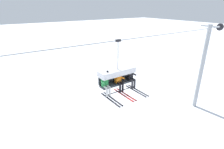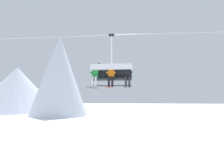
# 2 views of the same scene
# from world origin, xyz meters

# --- Properties ---
(lift_tower_far) EXTENTS (0.36, 1.88, 8.10)m
(lift_tower_far) POSITION_xyz_m (10.99, -0.02, 4.22)
(lift_tower_far) COLOR #9EA3A8
(lift_tower_far) RESTS_ON ground_plane
(lift_cable) EXTENTS (20.73, 0.05, 0.05)m
(lift_cable) POSITION_xyz_m (1.63, -0.80, 7.82)
(lift_cable) COLOR #9EA3A8
(chairlift_chair) EXTENTS (2.13, 0.74, 2.77)m
(chairlift_chair) POSITION_xyz_m (0.77, -0.73, 5.98)
(chairlift_chair) COLOR #33383D
(skier_green) EXTENTS (0.48, 1.70, 1.34)m
(skier_green) POSITION_xyz_m (-0.08, -0.94, 5.70)
(skier_green) COLOR #23843D
(skier_orange) EXTENTS (0.46, 1.70, 1.23)m
(skier_orange) POSITION_xyz_m (0.77, -0.95, 5.68)
(skier_orange) COLOR orange
(skier_black) EXTENTS (0.46, 1.70, 1.23)m
(skier_black) POSITION_xyz_m (1.62, -0.95, 5.68)
(skier_black) COLOR black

